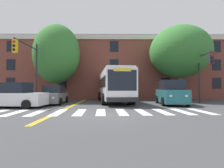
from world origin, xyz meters
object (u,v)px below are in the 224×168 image
city_bus (113,85)px  street_tree_curbside_large (180,52)px  car_grey_near_lane (54,95)px  car_teal_far_lane (171,93)px  car_white_cross_street (16,96)px  street_tree_curbside_small (56,54)px  traffic_light_near_corner (204,68)px  car_red_behind_bus (121,91)px  traffic_light_far_corner (29,61)px

city_bus → street_tree_curbside_large: 8.78m
car_grey_near_lane → car_teal_far_lane: size_ratio=0.97×
car_white_cross_street → street_tree_curbside_small: bearing=82.0°
car_white_cross_street → traffic_light_near_corner: (16.12, 2.84, 2.53)m
car_grey_near_lane → car_red_behind_bus: bearing=58.5°
car_grey_near_lane → traffic_light_near_corner: bearing=-1.4°
street_tree_curbside_large → street_tree_curbside_small: 14.39m
car_red_behind_bus → street_tree_curbside_large: 11.32m
car_red_behind_bus → street_tree_curbside_large: bearing=-51.5°
traffic_light_near_corner → traffic_light_far_corner: 16.19m
car_grey_near_lane → street_tree_curbside_small: size_ratio=0.53×
car_red_behind_bus → street_tree_curbside_large: size_ratio=0.55×
car_red_behind_bus → car_white_cross_street: car_red_behind_bus is taller
car_grey_near_lane → city_bus: bearing=19.9°
car_teal_far_lane → traffic_light_far_corner: (-12.83, -0.16, 2.87)m
car_grey_near_lane → car_red_behind_bus: size_ratio=0.98×
traffic_light_far_corner → street_tree_curbside_small: street_tree_curbside_small is taller
traffic_light_near_corner → street_tree_curbside_small: bearing=165.2°
car_teal_far_lane → traffic_light_far_corner: size_ratio=0.84×
car_teal_far_lane → street_tree_curbside_large: 6.81m
traffic_light_near_corner → car_teal_far_lane: bearing=-171.3°
traffic_light_near_corner → traffic_light_far_corner: (-16.17, -0.67, 0.52)m
city_bus → car_red_behind_bus: size_ratio=2.31×
traffic_light_far_corner → car_teal_far_lane: bearing=0.7°
car_red_behind_bus → street_tree_curbside_small: (-7.97, -7.83, 4.46)m
car_red_behind_bus → traffic_light_near_corner: (7.20, -11.83, 2.40)m
car_grey_near_lane → traffic_light_far_corner: 3.81m
car_red_behind_bus → car_white_cross_street: bearing=-121.3°
car_white_cross_street → traffic_light_far_corner: (-0.05, 2.16, 3.05)m
car_grey_near_lane → street_tree_curbside_large: street_tree_curbside_large is taller
street_tree_curbside_large → street_tree_curbside_small: bearing=179.1°
car_teal_far_lane → street_tree_curbside_large: (2.56, 4.27, 4.64)m
car_white_cross_street → street_tree_curbside_small: (0.96, 6.83, 4.59)m
car_red_behind_bus → traffic_light_near_corner: bearing=-58.7°
car_grey_near_lane → car_teal_far_lane: 10.93m
car_red_behind_bus → traffic_light_near_corner: size_ratio=0.93×
car_teal_far_lane → car_red_behind_bus: car_teal_far_lane is taller
car_grey_near_lane → car_white_cross_street: size_ratio=1.04×
city_bus → car_white_cross_street: (-7.59, -5.24, -0.94)m
city_bus → car_red_behind_bus: (1.34, 9.42, -0.80)m
car_teal_far_lane → street_tree_curbside_small: 13.40m
car_teal_far_lane → traffic_light_near_corner: size_ratio=0.95×
street_tree_curbside_small → street_tree_curbside_large: bearing=-0.9°
street_tree_curbside_large → street_tree_curbside_small: (-14.39, 0.23, -0.23)m
car_red_behind_bus → street_tree_curbside_small: bearing=-135.5°
car_teal_far_lane → street_tree_curbside_large: bearing=59.1°
city_bus → car_grey_near_lane: bearing=-160.1°
car_teal_far_lane → street_tree_curbside_small: bearing=159.1°
street_tree_curbside_small → car_white_cross_street: bearing=-98.0°
car_red_behind_bus → city_bus: bearing=-98.1°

